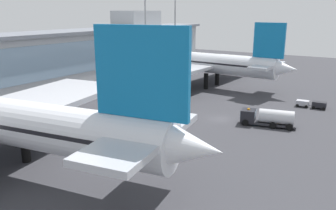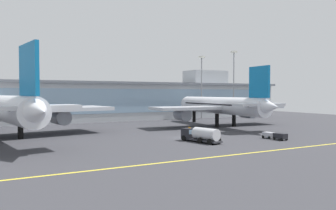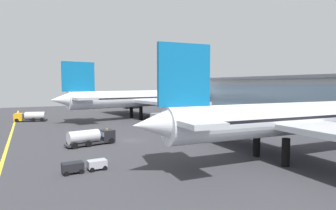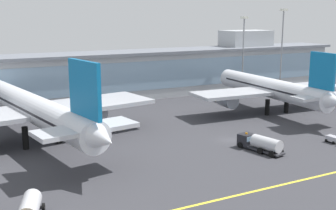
% 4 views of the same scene
% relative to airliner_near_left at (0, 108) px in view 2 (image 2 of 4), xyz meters
% --- Properties ---
extents(ground_plane, '(202.93, 202.93, 0.00)m').
position_rel_airliner_near_left_xyz_m(ground_plane, '(33.71, -16.55, -6.39)').
color(ground_plane, '#38383D').
extents(taxiway_centreline_stripe, '(162.34, 0.50, 0.01)m').
position_rel_airliner_near_left_xyz_m(taxiway_centreline_stripe, '(33.71, -38.55, -6.39)').
color(taxiway_centreline_stripe, yellow).
rests_on(taxiway_centreline_stripe, ground).
extents(terminal_building, '(147.95, 14.00, 18.80)m').
position_rel_airliner_near_left_xyz_m(terminal_building, '(35.38, 33.54, 0.82)').
color(terminal_building, '#ADB2B7').
rests_on(terminal_building, ground).
extents(airliner_near_left, '(49.94, 60.09, 17.56)m').
position_rel_airliner_near_left_xyz_m(airliner_near_left, '(0.00, 0.00, 0.00)').
color(airliner_near_left, black).
rests_on(airliner_near_left, ground).
extents(airliner_near_right, '(41.45, 47.34, 16.27)m').
position_rel_airliner_near_left_xyz_m(airliner_near_right, '(57.44, -0.65, -0.47)').
color(airliner_near_right, black).
rests_on(airliner_near_right, ground).
extents(fuel_tanker_truck, '(4.51, 9.35, 2.90)m').
position_rel_airliner_near_left_xyz_m(fuel_tanker_truck, '(34.47, -24.46, -4.89)').
color(fuel_tanker_truck, black).
rests_on(fuel_tanker_truck, ground).
extents(service_truck_far, '(1.99, 5.67, 1.40)m').
position_rel_airliner_near_left_xyz_m(service_truck_far, '(50.36, -28.76, -5.60)').
color(service_truck_far, black).
rests_on(service_truck_far, ground).
extents(apron_light_mast_west, '(1.80, 1.80, 23.52)m').
position_rel_airliner_near_left_xyz_m(apron_light_mast_west, '(68.45, 25.33, 9.00)').
color(apron_light_mast_west, gray).
rests_on(apron_light_mast_west, ground).
extents(apron_light_mast_centre, '(1.80, 1.80, 25.86)m').
position_rel_airliner_near_left_xyz_m(apron_light_mast_centre, '(81.26, 22.24, 10.29)').
color(apron_light_mast_centre, gray).
rests_on(apron_light_mast_centre, ground).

